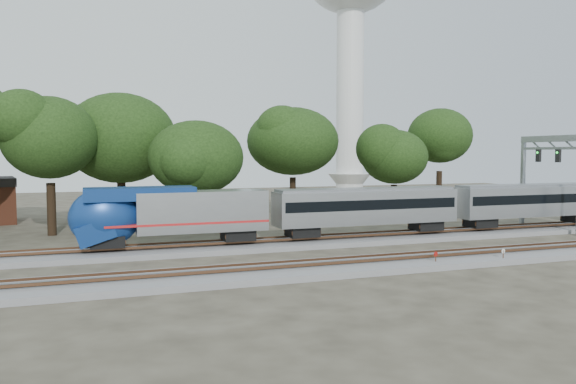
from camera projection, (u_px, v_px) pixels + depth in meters
name	position (u px, v px, depth m)	size (l,w,h in m)	color
ground	(302.00, 260.00, 39.61)	(160.00, 160.00, 0.00)	#383328
track_far	(275.00, 244.00, 45.23)	(160.00, 5.00, 0.73)	slate
track_near	(324.00, 268.00, 35.84)	(160.00, 5.00, 0.73)	slate
train	(533.00, 200.00, 53.72)	(84.81, 2.92, 4.30)	#AEB1B6
switch_stand_red	(436.00, 257.00, 37.02)	(0.33, 0.12, 1.06)	#512D19
switch_stand_white	(503.00, 254.00, 38.25)	(0.33, 0.10, 1.04)	#512D19
switch_lever	(403.00, 270.00, 35.63)	(0.50, 0.30, 0.30)	#512D19
water_tower	(351.00, 1.00, 87.05)	(15.16, 15.16, 41.98)	silver
signal_gantry	(550.00, 162.00, 54.13)	(0.64, 7.59, 9.23)	gray
tree_2	(49.00, 138.00, 50.92)	(9.09, 9.09, 12.81)	black
tree_3	(120.00, 138.00, 56.92)	(9.20, 9.20, 12.97)	black
tree_4	(196.00, 158.00, 53.47)	(7.24, 7.24, 10.20)	black
tree_5	(293.00, 142.00, 63.65)	(9.01, 9.01, 12.70)	black
tree_6	(394.00, 157.00, 65.71)	(7.20, 7.20, 10.16)	black
tree_7	(440.00, 136.00, 71.37)	(9.90, 9.90, 13.95)	black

